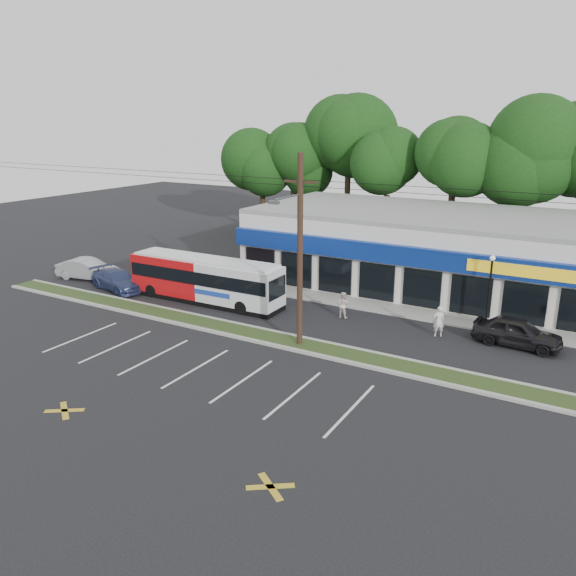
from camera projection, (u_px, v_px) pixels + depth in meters
The scene contains 15 objects.
ground at pixel (242, 341), 30.46m from camera, with size 120.00×120.00×0.00m, color black.
grass_strip at pixel (252, 334), 31.27m from camera, with size 40.00×1.60×0.12m, color #203415.
curb_south at pixel (244, 339), 30.57m from camera, with size 40.00×0.25×0.14m, color #9E9E93.
curb_north at pixel (261, 329), 31.98m from camera, with size 40.00×0.25×0.14m, color #9E9E93.
sidewalk at pixel (388, 308), 35.51m from camera, with size 32.00×2.20×0.10m, color #9E9E93.
strip_mall at pixel (431, 248), 40.25m from camera, with size 25.00×12.55×5.30m.
utility_pole at pixel (296, 246), 28.31m from camera, with size 50.00×2.77×10.00m.
lamp_post at pixel (490, 283), 31.71m from camera, with size 0.30×0.30×4.25m.
tree_line at pixel (452, 158), 47.67m from camera, with size 46.76×6.76×11.83m.
metrobus at pixel (205, 279), 36.61m from camera, with size 10.93×2.47×2.93m.
car_dark at pixel (517, 332), 29.56m from camera, with size 1.81×4.50×1.53m, color black.
car_silver at pixel (88, 269), 42.00m from camera, with size 1.65×4.72×1.56m, color #9B9CA2.
car_blue at pixel (118, 280), 39.40m from camera, with size 1.96×4.82×1.40m, color navy.
pedestrian_a at pixel (439, 321), 30.87m from camera, with size 0.63×0.42×1.74m, color silver.
pedestrian_b at pixel (343, 305), 33.84m from camera, with size 0.78×0.61×1.60m, color beige.
Camera 1 is at (16.36, -23.29, 11.51)m, focal length 35.00 mm.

